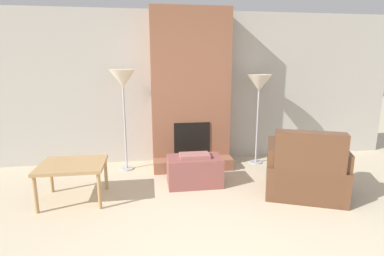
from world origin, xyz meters
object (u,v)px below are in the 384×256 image
ottoman (194,170)px  floor_lamp_right (259,86)px  side_table (72,168)px  floor_lamp_left (123,81)px  armchair (305,173)px

ottoman → floor_lamp_right: (1.23, 0.80, 1.15)m
ottoman → floor_lamp_right: size_ratio=0.50×
side_table → floor_lamp_right: size_ratio=0.52×
ottoman → side_table: 1.65m
ottoman → floor_lamp_left: (-1.02, 0.80, 1.23)m
ottoman → side_table: bearing=-170.6°
armchair → side_table: (-3.02, 0.25, 0.14)m
floor_lamp_left → floor_lamp_right: size_ratio=1.06×
armchair → ottoman: bearing=2.5°
floor_lamp_right → ottoman: bearing=-146.8°
floor_lamp_right → side_table: bearing=-159.3°
floor_lamp_left → ottoman: bearing=-38.4°
ottoman → floor_lamp_left: 1.79m
side_table → armchair: bearing=-4.8°
ottoman → armchair: (1.41, -0.52, 0.08)m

